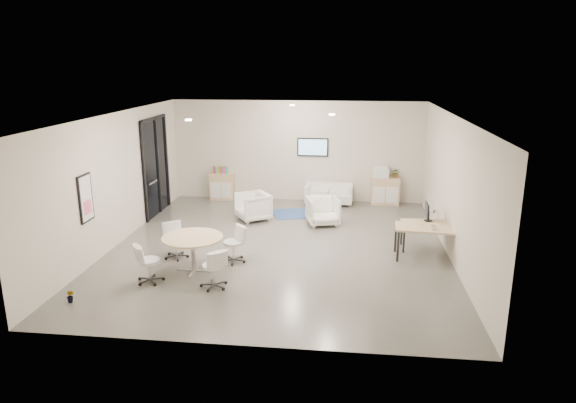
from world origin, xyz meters
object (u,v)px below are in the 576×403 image
(sideboard_left, at_px, (222,186))
(armchair_left, at_px, (253,205))
(desk_rear, at_px, (429,226))
(armchair_right, at_px, (323,210))
(sideboard_right, at_px, (385,191))
(round_table, at_px, (193,240))
(loveseat, at_px, (329,194))
(desk_front, at_px, (427,230))

(sideboard_left, height_order, armchair_left, sideboard_left)
(desk_rear, bearing_deg, armchair_right, 144.75)
(sideboard_right, height_order, armchair_left, sideboard_right)
(round_table, bearing_deg, sideboard_right, 53.08)
(loveseat, bearing_deg, desk_rear, -53.42)
(armchair_left, relative_size, armchair_right, 1.02)
(armchair_left, height_order, round_table, armchair_left)
(armchair_right, relative_size, round_table, 0.65)
(sideboard_right, xyz_separation_m, armchair_left, (-3.85, -2.11, -0.01))
(loveseat, xyz_separation_m, desk_rear, (2.52, -3.84, 0.30))
(sideboard_right, xyz_separation_m, loveseat, (-1.76, -0.14, -0.13))
(loveseat, xyz_separation_m, armchair_left, (-2.09, -1.97, 0.13))
(sideboard_left, distance_m, loveseat, 3.50)
(desk_front, bearing_deg, sideboard_right, 102.39)
(sideboard_left, bearing_deg, round_table, -82.32)
(sideboard_left, relative_size, desk_rear, 0.66)
(armchair_right, distance_m, round_table, 4.45)
(sideboard_left, bearing_deg, armchair_right, -34.43)
(armchair_right, height_order, desk_front, armchair_right)
(armchair_right, bearing_deg, desk_front, -57.81)
(loveseat, relative_size, desk_front, 1.04)
(desk_front, distance_m, round_table, 5.26)
(sideboard_left, relative_size, loveseat, 0.57)
(armchair_left, bearing_deg, sideboard_left, -179.72)
(armchair_left, bearing_deg, loveseat, 100.18)
(loveseat, height_order, armchair_left, armchair_left)
(desk_rear, height_order, round_table, round_table)
(sideboard_left, bearing_deg, armchair_left, -56.47)
(armchair_left, bearing_deg, armchair_right, 50.73)
(armchair_left, distance_m, armchair_right, 2.01)
(loveseat, bearing_deg, armchair_left, -133.20)
(loveseat, bearing_deg, armchair_right, -88.93)
(armchair_left, height_order, desk_front, armchair_left)
(loveseat, height_order, armchair_right, armchair_right)
(sideboard_right, relative_size, round_table, 0.68)
(armchair_left, bearing_deg, round_table, -42.28)
(sideboard_right, bearing_deg, armchair_right, -128.50)
(sideboard_left, bearing_deg, desk_rear, -33.60)
(sideboard_left, xyz_separation_m, desk_front, (5.88, -4.55, 0.23))
(armchair_right, distance_m, desk_front, 3.33)
(loveseat, relative_size, desk_rear, 1.16)
(loveseat, distance_m, armchair_right, 2.19)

